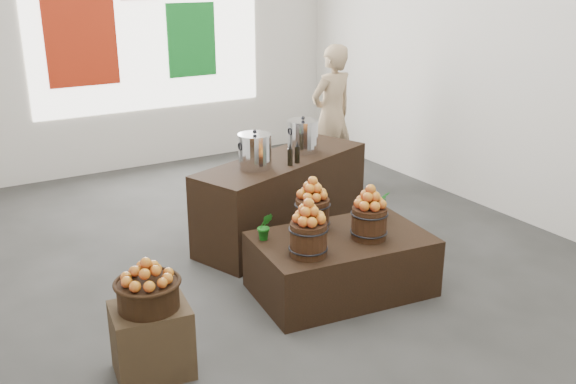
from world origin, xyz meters
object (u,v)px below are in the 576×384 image
crate (152,340)px  shopper (332,115)px  display_table (341,264)px  stock_pot_center (303,137)px  counter (283,197)px  wicker_basket (148,295)px  stock_pot_left (255,152)px

crate → shopper: shopper is taller
display_table → stock_pot_center: bearing=77.2°
crate → counter: counter is taller
counter → shopper: (1.42, 1.20, 0.47)m
shopper → wicker_basket: bearing=30.6°
counter → stock_pot_left: size_ratio=6.47×
crate → display_table: bearing=9.7°
crate → stock_pot_left: size_ratio=1.62×
stock_pot_center → shopper: shopper is taller
stock_pot_left → crate: bearing=-137.4°
crate → shopper: bearing=39.5°
wicker_basket → counter: size_ratio=0.20×
shopper → display_table: bearing=48.3°
counter → stock_pot_left: bearing=-180.0°
counter → shopper: size_ratio=1.15×
display_table → shopper: (1.62, 2.51, 0.63)m
stock_pot_left → counter: bearing=20.0°
counter → shopper: bearing=20.1°
shopper → stock_pot_center: bearing=35.3°
wicker_basket → stock_pot_left: size_ratio=1.30×
stock_pot_center → stock_pot_left: bearing=-160.0°
crate → stock_pot_center: bearing=36.9°
counter → stock_pot_left: 0.71m
counter → crate: bearing=-160.9°
wicker_basket → display_table: bearing=9.7°
wicker_basket → stock_pot_center: size_ratio=1.30×
crate → counter: 2.57m
stock_pot_center → shopper: (1.12, 1.09, -0.11)m
stock_pot_center → display_table: bearing=-109.4°
display_table → stock_pot_center: (0.50, 1.42, 0.74)m
crate → counter: size_ratio=0.25×
stock_pot_left → shopper: size_ratio=0.18×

